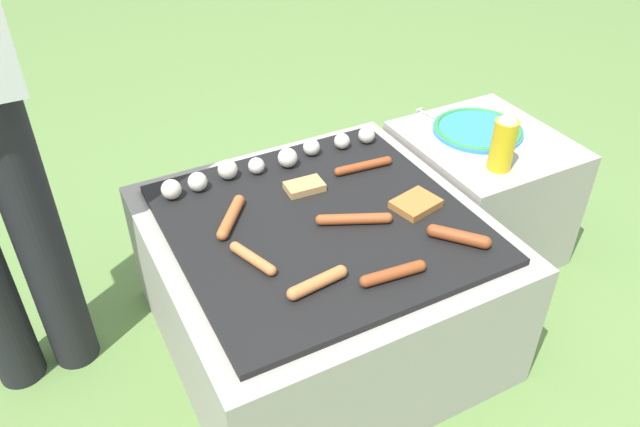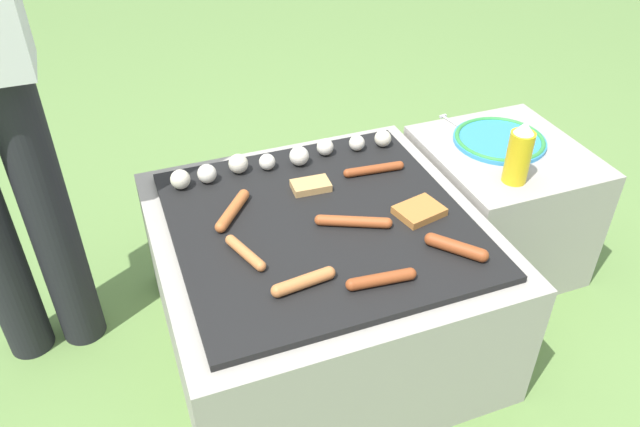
{
  "view_description": "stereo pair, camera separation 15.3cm",
  "coord_description": "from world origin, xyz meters",
  "px_view_note": "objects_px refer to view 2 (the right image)",
  "views": [
    {
      "loc": [
        -0.58,
        -1.09,
        1.34
      ],
      "look_at": [
        0.0,
        0.0,
        0.42
      ],
      "focal_mm": 35.0,
      "sensor_mm": 36.0,
      "label": 1
    },
    {
      "loc": [
        -0.44,
        -1.15,
        1.34
      ],
      "look_at": [
        0.0,
        0.0,
        0.42
      ],
      "focal_mm": 35.0,
      "sensor_mm": 36.0,
      "label": 2
    }
  ],
  "objects_px": {
    "sausage_front_center": "(304,282)",
    "condiment_bottle": "(519,154)",
    "plate_colorful": "(500,140)",
    "fork_utensil": "(457,125)"
  },
  "relations": [
    {
      "from": "fork_utensil",
      "to": "sausage_front_center",
      "type": "bearing_deg",
      "value": -143.22
    },
    {
      "from": "sausage_front_center",
      "to": "condiment_bottle",
      "type": "height_order",
      "value": "condiment_bottle"
    },
    {
      "from": "sausage_front_center",
      "to": "condiment_bottle",
      "type": "relative_size",
      "value": 0.85
    },
    {
      "from": "sausage_front_center",
      "to": "fork_utensil",
      "type": "height_order",
      "value": "sausage_front_center"
    },
    {
      "from": "sausage_front_center",
      "to": "plate_colorful",
      "type": "height_order",
      "value": "sausage_front_center"
    },
    {
      "from": "fork_utensil",
      "to": "plate_colorful",
      "type": "bearing_deg",
      "value": -63.46
    },
    {
      "from": "plate_colorful",
      "to": "fork_utensil",
      "type": "relative_size",
      "value": 1.62
    },
    {
      "from": "condiment_bottle",
      "to": "fork_utensil",
      "type": "height_order",
      "value": "condiment_bottle"
    },
    {
      "from": "plate_colorful",
      "to": "fork_utensil",
      "type": "distance_m",
      "value": 0.15
    },
    {
      "from": "sausage_front_center",
      "to": "fork_utensil",
      "type": "distance_m",
      "value": 0.86
    }
  ]
}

